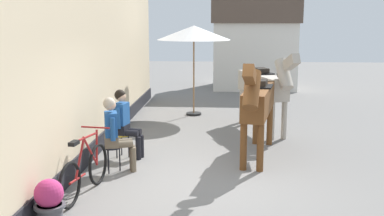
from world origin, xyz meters
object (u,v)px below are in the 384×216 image
at_px(seated_visitor_near, 115,131).
at_px(seated_visitor_far, 125,120).
at_px(saddled_horse_far, 264,85).
at_px(cafe_parasol, 194,33).
at_px(leaning_bicycle, 85,171).
at_px(saddled_horse_near, 258,102).
at_px(flower_planter_near, 49,201).

bearing_deg(seated_visitor_near, seated_visitor_far, 90.77).
height_order(saddled_horse_far, cafe_parasol, cafe_parasol).
height_order(saddled_horse_far, leaning_bicycle, saddled_horse_far).
xyz_separation_m(seated_visitor_near, seated_visitor_far, (-0.01, 0.92, 0.00)).
bearing_deg(seated_visitor_near, leaning_bicycle, -100.02).
bearing_deg(cafe_parasol, saddled_horse_far, -45.89).
height_order(seated_visitor_near, saddled_horse_near, saddled_horse_near).
xyz_separation_m(flower_planter_near, leaning_bicycle, (0.17, 1.09, 0.06)).
relative_size(seated_visitor_far, saddled_horse_far, 0.48).
height_order(seated_visitor_near, saddled_horse_far, saddled_horse_far).
distance_m(saddled_horse_near, saddled_horse_far, 2.35).
distance_m(leaning_bicycle, cafe_parasol, 6.94).
height_order(seated_visitor_near, leaning_bicycle, seated_visitor_near).
distance_m(seated_visitor_far, cafe_parasol, 4.80).
height_order(saddled_horse_near, leaning_bicycle, saddled_horse_near).
bearing_deg(leaning_bicycle, cafe_parasol, 78.64).
bearing_deg(seated_visitor_near, saddled_horse_far, 48.88).
relative_size(seated_visitor_near, leaning_bicycle, 0.79).
xyz_separation_m(seated_visitor_far, cafe_parasol, (1.11, 4.40, 1.59)).
bearing_deg(saddled_horse_far, cafe_parasol, 134.11).
bearing_deg(flower_planter_near, leaning_bicycle, 80.91).
xyz_separation_m(saddled_horse_near, leaning_bicycle, (-2.87, -2.27, -0.76)).
distance_m(saddled_horse_near, flower_planter_near, 4.61).
bearing_deg(seated_visitor_near, cafe_parasol, 78.34).
height_order(seated_visitor_far, cafe_parasol, cafe_parasol).
bearing_deg(cafe_parasol, flower_planter_near, -101.03).
bearing_deg(saddled_horse_near, leaning_bicycle, -141.63).
bearing_deg(cafe_parasol, leaning_bicycle, -101.36).
bearing_deg(saddled_horse_far, saddled_horse_near, -97.52).
bearing_deg(saddled_horse_far, leaning_bicycle, -124.60).
bearing_deg(leaning_bicycle, saddled_horse_near, 38.37).
height_order(saddled_horse_near, flower_planter_near, saddled_horse_near).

